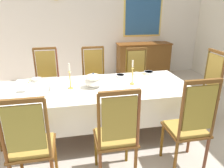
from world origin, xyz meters
TOP-DOWN VIEW (x-y plane):
  - ground at (0.00, 0.00)m, footprint 6.41×5.76m
  - back_wall at (0.00, 2.92)m, footprint 6.41×0.08m
  - dining_table at (0.00, 0.06)m, footprint 2.50×1.09m
  - tablecloth at (0.00, 0.06)m, footprint 2.52×1.11m
  - chair_south_a at (-0.86, -0.89)m, footprint 0.44×0.42m
  - chair_north_a at (-0.86, 1.01)m, footprint 0.44×0.42m
  - chair_south_b at (-0.00, -0.89)m, footprint 0.44×0.42m
  - chair_north_b at (-0.00, 1.01)m, footprint 0.44×0.42m
  - chair_south_c at (0.84, -0.89)m, footprint 0.44×0.42m
  - chair_north_c at (0.84, 1.01)m, footprint 0.44×0.42m
  - chair_head_east at (1.66, 0.06)m, footprint 0.42×0.44m
  - soup_tureen at (-0.12, 0.06)m, footprint 0.26×0.26m
  - candlestick_west at (-0.44, 0.06)m, footprint 0.07×0.07m
  - candlestick_east at (0.44, 0.06)m, footprint 0.07×0.07m
  - bowl_near_left at (-0.95, 0.50)m, footprint 0.16×0.16m
  - bowl_near_right at (0.66, 0.49)m, footprint 0.14×0.14m
  - bowl_far_left at (0.87, 0.50)m, footprint 0.17×0.17m
  - bowl_far_right at (0.36, 0.44)m, footprint 0.15×0.15m
  - spoon_primary at (-1.05, 0.52)m, footprint 0.03×0.18m
  - spoon_secondary at (0.76, 0.51)m, footprint 0.04×0.18m
  - sideboard at (1.52, 2.60)m, footprint 1.44×0.48m
  - framed_painting at (1.54, 2.86)m, footprint 1.04×0.05m

SIDE VIEW (x-z plane):
  - ground at x=0.00m, z-range -0.04..0.00m
  - sideboard at x=1.52m, z-range 0.00..0.91m
  - chair_north_c at x=0.84m, z-range 0.03..1.11m
  - chair_south_a at x=-0.86m, z-range 0.02..1.14m
  - chair_south_b at x=0.00m, z-range 0.02..1.14m
  - chair_north_b at x=0.00m, z-range 0.02..1.15m
  - chair_north_a at x=-0.86m, z-range 0.01..1.16m
  - chair_south_c at x=0.84m, z-range 0.01..1.18m
  - chair_head_east at x=1.66m, z-range 0.01..1.21m
  - tablecloth at x=0.00m, z-range 0.44..0.85m
  - dining_table at x=0.00m, z-range 0.31..1.06m
  - spoon_primary at x=-1.05m, z-range 0.76..0.77m
  - spoon_secondary at x=0.76m, z-range 0.76..0.77m
  - bowl_near_right at x=0.66m, z-range 0.76..0.79m
  - bowl_far_right at x=0.36m, z-range 0.76..0.79m
  - bowl_far_left at x=0.87m, z-range 0.76..0.79m
  - bowl_near_left at x=-0.95m, z-range 0.76..0.80m
  - soup_tureen at x=-0.12m, z-range 0.75..0.96m
  - candlestick_west at x=-0.44m, z-range 0.72..1.08m
  - candlestick_east at x=0.44m, z-range 0.72..1.08m
  - back_wall at x=0.00m, z-range 0.00..3.38m
  - framed_painting at x=1.54m, z-range 1.05..2.40m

